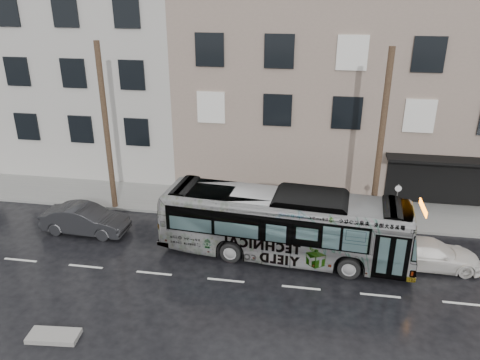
% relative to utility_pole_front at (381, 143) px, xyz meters
% --- Properties ---
extents(ground, '(120.00, 120.00, 0.00)m').
position_rel_utility_pole_front_xyz_m(ground, '(-6.50, -3.30, -4.65)').
color(ground, black).
rests_on(ground, ground).
extents(sidewalk, '(90.00, 3.60, 0.15)m').
position_rel_utility_pole_front_xyz_m(sidewalk, '(-6.50, 1.60, -4.58)').
color(sidewalk, gray).
rests_on(sidewalk, ground).
extents(building_taupe, '(20.00, 12.00, 11.00)m').
position_rel_utility_pole_front_xyz_m(building_taupe, '(-1.50, 9.40, 0.85)').
color(building_taupe, gray).
rests_on(building_taupe, ground).
extents(building_grey, '(26.00, 15.00, 16.00)m').
position_rel_utility_pole_front_xyz_m(building_grey, '(-24.50, 10.90, 3.35)').
color(building_grey, '#A9A69F').
rests_on(building_grey, ground).
extents(utility_pole_front, '(0.30, 0.30, 9.00)m').
position_rel_utility_pole_front_xyz_m(utility_pole_front, '(0.00, 0.00, 0.00)').
color(utility_pole_front, brown).
rests_on(utility_pole_front, sidewalk).
extents(utility_pole_rear, '(0.30, 0.30, 9.00)m').
position_rel_utility_pole_front_xyz_m(utility_pole_rear, '(-14.00, 0.00, 0.00)').
color(utility_pole_rear, brown).
rests_on(utility_pole_rear, sidewalk).
extents(sign_post, '(0.06, 0.06, 2.40)m').
position_rel_utility_pole_front_xyz_m(sign_post, '(1.10, 0.00, -3.30)').
color(sign_post, slate).
rests_on(sign_post, sidewalk).
extents(bus, '(11.66, 3.64, 3.20)m').
position_rel_utility_pole_front_xyz_m(bus, '(-4.26, -3.32, -3.05)').
color(bus, '#B2B2B2').
rests_on(bus, ground).
extents(white_sedan, '(4.38, 1.85, 1.26)m').
position_rel_utility_pole_front_xyz_m(white_sedan, '(2.23, -3.19, -4.02)').
color(white_sedan, silver).
rests_on(white_sedan, ground).
extents(dark_sedan, '(4.41, 1.69, 1.43)m').
position_rel_utility_pole_front_xyz_m(dark_sedan, '(-14.33, -2.81, -3.93)').
color(dark_sedan, black).
rests_on(dark_sedan, ground).
extents(slush_pile, '(1.87, 0.96, 0.18)m').
position_rel_utility_pole_front_xyz_m(slush_pile, '(-11.87, -10.29, -4.56)').
color(slush_pile, '#A29E9A').
rests_on(slush_pile, ground).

